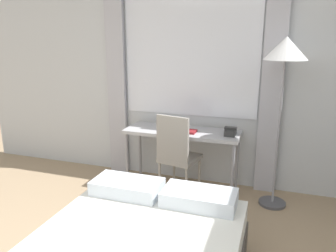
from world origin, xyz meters
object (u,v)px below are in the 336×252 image
Objects in this scene: desk_chair at (177,152)px; standing_lamp at (285,60)px; book at (184,131)px; telephone at (230,132)px; desk at (182,136)px.

desk_chair is 0.54× the size of standing_lamp.
desk_chair is at bearing -171.56° from standing_lamp.
standing_lamp is at bearing -1.19° from book.
desk_chair is 1.47m from standing_lamp.
desk_chair is 5.13× the size of telephone.
desk is 1.39m from standing_lamp.
desk_chair reaches higher than telephone.
desk is 4.68× the size of book.
telephone is (0.55, 0.22, 0.23)m from desk_chair.
standing_lamp reaches higher than telephone.
desk is 7.04× the size of telephone.
desk_chair is (0.01, -0.24, -0.13)m from desk.
book is at bearing 178.81° from standing_lamp.
standing_lamp is at bearing 19.73° from desk_chair.
standing_lamp is 1.31m from book.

